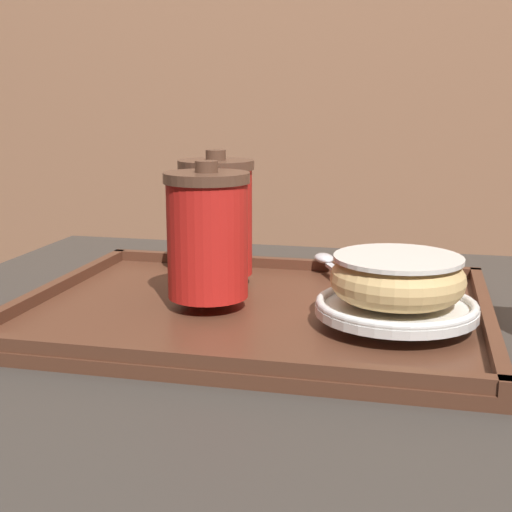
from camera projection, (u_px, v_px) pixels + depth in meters
The scene contains 7 objects.
cafe_table at pixel (280, 489), 0.75m from camera, with size 0.83×0.73×0.75m.
serving_tray at pixel (256, 311), 0.71m from camera, with size 0.45×0.35×0.02m.
coffee_cup_front at pixel (207, 234), 0.69m from camera, with size 0.08×0.08×0.13m.
coffee_cup_rear at pixel (216, 217), 0.79m from camera, with size 0.08×0.08×0.14m.
plate_with_chocolate_donut at pixel (396, 307), 0.65m from camera, with size 0.15×0.15×0.01m.
donut_chocolate_glazed at pixel (397, 278), 0.64m from camera, with size 0.12×0.12×0.04m.
spoon at pixel (329, 262), 0.83m from camera, with size 0.07×0.13×0.01m.
Camera 1 is at (0.13, -0.66, 0.97)m, focal length 50.00 mm.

